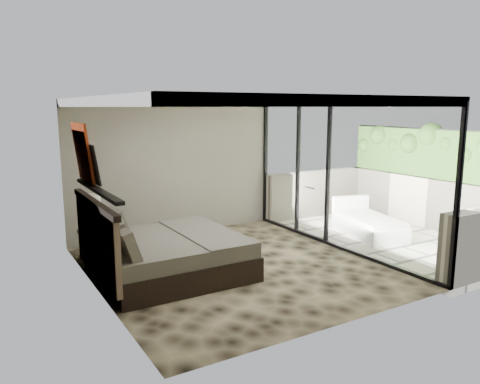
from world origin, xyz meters
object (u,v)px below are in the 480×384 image
bed (163,253)px  ottoman (354,212)px  table_lamp (91,208)px  nightstand (96,245)px  lounger (368,224)px

bed → ottoman: (5.18, 1.09, -0.13)m
table_lamp → ottoman: table_lamp is taller
nightstand → ottoman: size_ratio=1.12×
ottoman → lounger: (-0.52, -0.94, -0.03)m
bed → table_lamp: size_ratio=3.53×
ottoman → lounger: lounger is taller
bed → ottoman: bed is taller
bed → nightstand: (-0.72, 1.36, -0.10)m
bed → ottoman: bearing=11.9°
bed → nightstand: 1.54m
nightstand → bed: bearing=-43.5°
table_lamp → lounger: size_ratio=0.34×
bed → nightstand: bed is taller
ottoman → lounger: bearing=-118.6°
ottoman → table_lamp: bearing=177.5°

